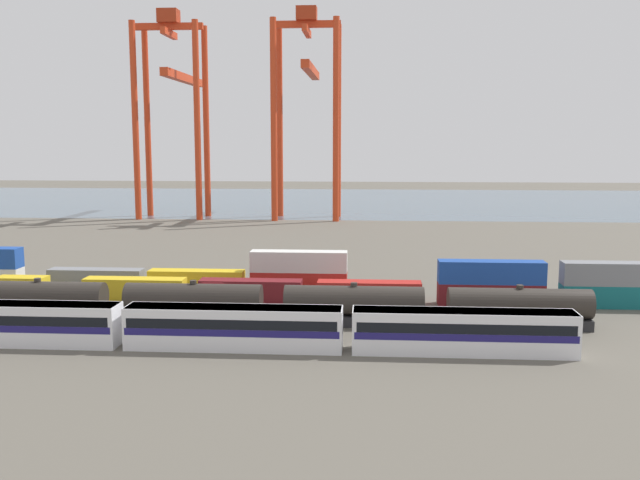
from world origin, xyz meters
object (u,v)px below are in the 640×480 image
(passenger_train, at_px, (234,326))
(gantry_crane_west, at_px, (174,96))
(freight_tank_row, at_px, (194,302))
(gantry_crane_central, at_px, (308,94))

(passenger_train, bearing_deg, gantry_crane_west, 107.96)
(passenger_train, height_order, freight_tank_row, freight_tank_row)
(freight_tank_row, height_order, gantry_crane_central, gantry_crane_central)
(passenger_train, relative_size, freight_tank_row, 0.75)
(freight_tank_row, xyz_separation_m, gantry_crane_central, (3.09, 102.27, 28.14))
(passenger_train, xyz_separation_m, gantry_crane_central, (-2.92, 111.32, 28.12))
(passenger_train, bearing_deg, gantry_crane_central, 91.50)
(gantry_crane_west, xyz_separation_m, gantry_crane_central, (33.26, -0.30, 0.36))
(gantry_crane_west, bearing_deg, gantry_crane_central, -0.52)
(gantry_crane_central, bearing_deg, freight_tank_row, -91.73)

